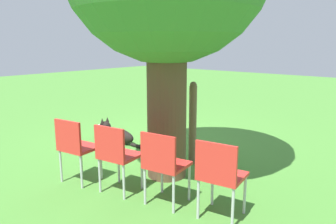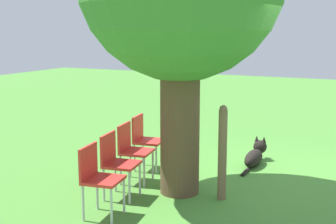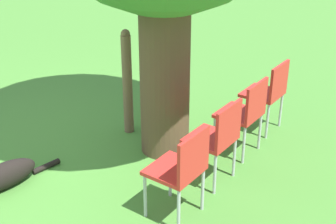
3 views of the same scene
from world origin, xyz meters
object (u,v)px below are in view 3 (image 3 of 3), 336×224
red_chair_0 (182,167)px  red_chair_1 (217,136)px  red_chair_2 (245,111)px  red_chair_3 (269,91)px  fence_post (127,82)px

red_chair_0 → red_chair_1: bearing=-86.7°
red_chair_0 → red_chair_2: 1.32m
red_chair_2 → red_chair_3: size_ratio=1.00×
fence_post → red_chair_3: bearing=45.6°
red_chair_0 → red_chair_1: 0.66m
fence_post → red_chair_2: bearing=22.6°
fence_post → red_chair_3: fence_post is taller
fence_post → red_chair_2: (1.29, 0.54, -0.12)m
red_chair_0 → red_chair_3: size_ratio=1.00×
red_chair_1 → red_chair_2: (-0.13, 0.64, 0.00)m
red_chair_3 → red_chair_2: bearing=93.3°
red_chair_2 → red_chair_3: (-0.13, 0.64, 0.00)m
red_chair_2 → red_chair_0: bearing=93.3°
red_chair_1 → fence_post: bearing=-12.7°
fence_post → red_chair_2: 1.40m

